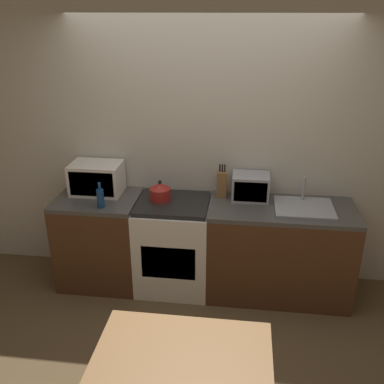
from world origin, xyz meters
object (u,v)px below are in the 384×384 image
Objects in this scene: microwave at (97,178)px; dining_table at (183,368)px; bottle at (100,198)px; stove_range at (174,244)px; toaster_oven at (250,187)px; kettle at (160,192)px.

microwave is 0.48× the size of dining_table.
dining_table is (0.96, -1.52, -0.32)m from bottle.
bottle is (-0.62, -0.19, 0.54)m from stove_range.
bottle is (0.14, -0.32, -0.06)m from microwave.
bottle is 0.24× the size of dining_table.
toaster_oven is (1.32, 0.35, 0.03)m from bottle.
bottle is at bearing 122.13° from dining_table.
microwave is (-0.63, 0.10, 0.06)m from kettle.
stove_range is 0.97m from microwave.
microwave reaches higher than stove_range.
kettle is 0.20× the size of dining_table.
microwave is (-0.75, 0.12, 0.60)m from stove_range.
microwave reaches higher than dining_table.
bottle reaches higher than kettle.
microwave is at bearing 113.21° from bottle.
bottle is 1.83m from dining_table.
kettle is 0.83× the size of bottle.
toaster_oven is at bearing 1.35° from microwave.
kettle is 0.84m from toaster_oven.
microwave is 1.46m from toaster_oven.
toaster_oven is at bearing 15.00° from bottle.
kettle is at bearing -171.01° from toaster_oven.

